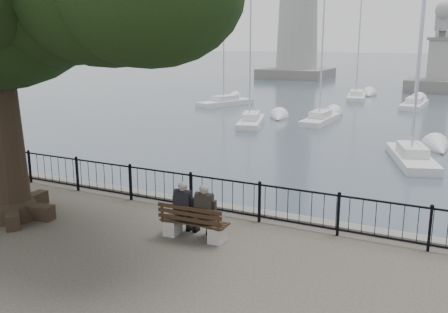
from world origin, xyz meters
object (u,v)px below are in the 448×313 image
Objects in this scene: person_left at (186,211)px; lion_monument at (440,69)px; person_right at (207,214)px; bench at (194,227)px.

lion_monument is (2.19, 49.04, 0.76)m from person_left.
lion_monument reaches higher than person_right.
bench is at bearing -92.26° from lion_monument.
person_right is (0.54, 0.03, 0.00)m from person_left.
lion_monument reaches higher than person_left.
lion_monument is (1.65, 49.02, 0.76)m from person_right.
person_left is 0.14× the size of lion_monument.
bench is 0.42m from person_left.
person_left and person_right have the same top height.
lion_monument is at bearing 87.45° from person_left.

